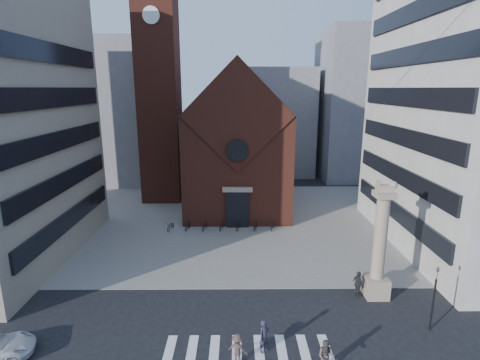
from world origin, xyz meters
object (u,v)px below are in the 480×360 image
lion_column (379,252)px  traffic_light (434,297)px  pedestrian_2 (358,284)px  scooter_0 (171,226)px  pedestrian_1 (326,356)px  pedestrian_0 (264,336)px

lion_column → traffic_light: size_ratio=2.02×
pedestrian_2 → scooter_0: (-15.80, 13.14, -0.48)m
lion_column → pedestrian_2: bearing=-177.4°
lion_column → pedestrian_1: size_ratio=4.68×
lion_column → pedestrian_0: bearing=-145.5°
traffic_light → pedestrian_2: size_ratio=2.19×
lion_column → scooter_0: bearing=142.6°
lion_column → pedestrian_2: (-1.33, -0.06, -2.48)m
pedestrian_1 → lion_column: bearing=73.6°
pedestrian_0 → pedestrian_1: pedestrian_0 is taller
traffic_light → scooter_0: bearing=138.2°
traffic_light → scooter_0: traffic_light is taller
traffic_light → lion_column: bearing=116.5°
scooter_0 → pedestrian_2: bearing=-26.5°
lion_column → pedestrian_1: lion_column is taller
pedestrian_2 → scooter_0: 20.56m
pedestrian_0 → pedestrian_2: 9.26m
lion_column → pedestrian_1: bearing=-125.8°
pedestrian_1 → pedestrian_2: bearing=80.7°
pedestrian_0 → pedestrian_2: (7.21, 5.81, -0.01)m
pedestrian_0 → pedestrian_1: (3.16, -1.59, -0.06)m
traffic_light → pedestrian_0: (-10.53, -1.87, -1.30)m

